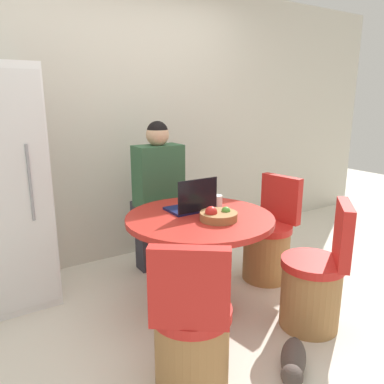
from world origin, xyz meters
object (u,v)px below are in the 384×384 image
(dining_table, at_px, (200,243))
(fruit_bowl, at_px, (218,215))
(chair_near_left_corner, at_px, (192,342))
(cat, at_px, (293,361))
(chair_right_side, at_px, (268,245))
(person_seated, at_px, (156,193))
(laptop, at_px, (192,204))
(chair_near_right_corner, at_px, (314,286))

(dining_table, relative_size, fruit_bowl, 4.09)
(dining_table, bearing_deg, fruit_bowl, -71.64)
(chair_near_left_corner, xyz_separation_m, cat, (0.55, -0.21, -0.22))
(chair_right_side, bearing_deg, cat, -44.83)
(person_seated, distance_m, laptop, 0.62)
(dining_table, xyz_separation_m, chair_near_right_corner, (0.54, -0.59, -0.23))
(chair_right_side, distance_m, person_seated, 1.06)
(dining_table, bearing_deg, person_seated, 86.38)
(chair_right_side, xyz_separation_m, laptop, (-0.77, 0.01, 0.49))
(dining_table, distance_m, chair_near_left_corner, 0.83)
(person_seated, relative_size, laptop, 4.19)
(dining_table, xyz_separation_m, laptop, (0.02, 0.12, 0.26))
(dining_table, relative_size, laptop, 3.22)
(chair_right_side, relative_size, cat, 2.33)
(chair_right_side, height_order, cat, chair_right_side)
(dining_table, height_order, fruit_bowl, fruit_bowl)
(dining_table, xyz_separation_m, fruit_bowl, (0.05, -0.15, 0.24))
(cat, bearing_deg, fruit_bowl, -127.44)
(chair_near_left_corner, xyz_separation_m, chair_right_side, (1.26, 0.75, 0.00))
(chair_near_left_corner, height_order, chair_right_side, same)
(chair_near_right_corner, height_order, cat, chair_near_right_corner)
(chair_near_left_corner, height_order, fruit_bowl, chair_near_left_corner)
(laptop, distance_m, cat, 1.19)
(chair_right_side, bearing_deg, chair_near_right_corner, -27.77)
(chair_right_side, bearing_deg, person_seated, -138.59)
(dining_table, bearing_deg, chair_near_right_corner, -47.37)
(chair_near_right_corner, distance_m, cat, 0.57)
(fruit_bowl, bearing_deg, dining_table, 108.36)
(cat, bearing_deg, chair_near_right_corner, 169.43)
(chair_right_side, distance_m, fruit_bowl, 0.91)
(person_seated, height_order, laptop, person_seated)
(laptop, height_order, fruit_bowl, laptop)
(cat, bearing_deg, dining_table, -124.54)
(chair_right_side, relative_size, person_seated, 0.66)
(person_seated, xyz_separation_m, cat, (0.03, -1.59, -0.65))
(chair_near_left_corner, xyz_separation_m, person_seated, (0.52, 1.38, 0.43))
(laptop, xyz_separation_m, fruit_bowl, (0.03, -0.27, -0.02))
(chair_near_right_corner, relative_size, chair_right_side, 1.00)
(fruit_bowl, bearing_deg, person_seated, 90.11)
(dining_table, bearing_deg, chair_near_left_corner, -126.88)
(fruit_bowl, distance_m, cat, 0.97)
(chair_right_side, height_order, fruit_bowl, chair_right_side)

